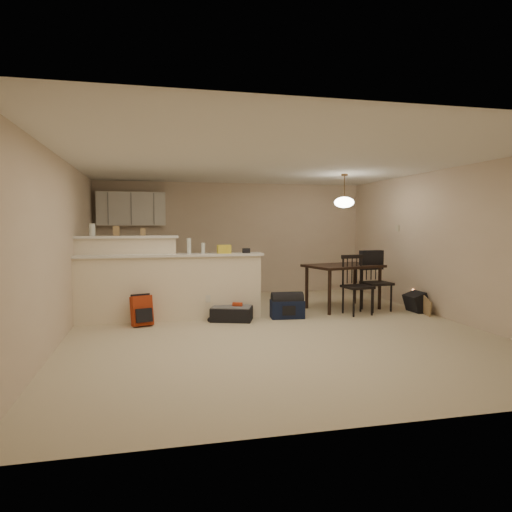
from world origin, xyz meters
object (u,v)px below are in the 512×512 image
object	(u,v)px
dining_chair_far	(377,281)
red_backpack	(142,311)
black_daypack	(416,302)
dining_chair_near	(358,285)
navy_duffel	(287,309)
dining_table	(343,270)
pendant_lamp	(344,202)
suitcase	(232,314)

from	to	relation	value
dining_chair_far	red_backpack	size ratio (longest dim) A/B	2.31
dining_chair_far	black_daypack	xyz separation A→B (m)	(0.65, -0.27, -0.37)
dining_chair_near	navy_duffel	xyz separation A→B (m)	(-1.29, -0.02, -0.37)
dining_table	pendant_lamp	bearing A→B (deg)	-149.82
red_backpack	black_daypack	distance (m)	4.81
pendant_lamp	navy_duffel	xyz separation A→B (m)	(-1.25, -0.57, -1.84)
black_daypack	pendant_lamp	bearing A→B (deg)	62.23
dining_table	black_daypack	world-z (taller)	dining_table
dining_chair_near	black_daypack	distance (m)	1.20
dining_table	dining_chair_far	xyz separation A→B (m)	(0.53, -0.30, -0.19)
dining_chair_far	dining_chair_near	bearing A→B (deg)	-158.68
dining_table	dining_chair_far	distance (m)	0.64
dining_table	dining_chair_far	world-z (taller)	dining_chair_far
navy_duffel	dining_chair_near	bearing A→B (deg)	6.20
dining_chair_near	red_backpack	bearing A→B (deg)	173.41
red_backpack	black_daypack	bearing A→B (deg)	-15.92
dining_table	navy_duffel	size ratio (longest dim) A/B	2.72
black_daypack	red_backpack	bearing A→B (deg)	88.59
suitcase	black_daypack	xyz separation A→B (m)	(3.38, 0.00, 0.06)
dining_chair_near	dining_chair_far	distance (m)	0.56
navy_duffel	pendant_lamp	bearing A→B (deg)	29.70
dining_chair_near	navy_duffel	distance (m)	1.34
pendant_lamp	navy_duffel	world-z (taller)	pendant_lamp
red_backpack	navy_duffel	xyz separation A→B (m)	(2.38, 0.06, -0.08)
dining_chair_near	navy_duffel	bearing A→B (deg)	173.08
dining_chair_near	dining_chair_far	xyz separation A→B (m)	(0.50, 0.25, 0.02)
dining_chair_far	black_daypack	bearing A→B (deg)	-28.24
dining_chair_far	suitcase	world-z (taller)	dining_chair_far
red_backpack	navy_duffel	size ratio (longest dim) A/B	0.84
red_backpack	navy_duffel	distance (m)	2.38
dining_chair_near	black_daypack	xyz separation A→B (m)	(1.14, -0.02, -0.35)
dining_table	black_daypack	bearing A→B (deg)	-40.53
dining_table	navy_duffel	world-z (taller)	dining_table
dining_chair_near	red_backpack	size ratio (longest dim) A/B	2.23
navy_duffel	black_daypack	xyz separation A→B (m)	(2.43, 0.00, 0.02)
dining_chair_far	red_backpack	distance (m)	4.19
dining_table	pendant_lamp	world-z (taller)	pendant_lamp
dining_chair_far	suitcase	distance (m)	2.78
dining_table	navy_duffel	bearing A→B (deg)	-170.51
pendant_lamp	black_daypack	distance (m)	2.24
dining_table	black_daypack	size ratio (longest dim) A/B	3.93
black_daypack	dining_chair_far	bearing A→B (deg)	65.29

